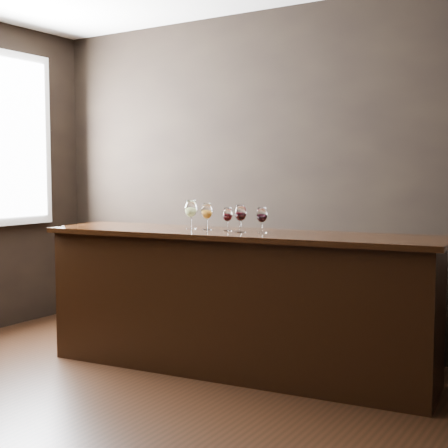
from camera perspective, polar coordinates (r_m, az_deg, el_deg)
The scene contains 10 objects.
ground at distance 3.65m, azimuth -10.50°, elevation -18.53°, with size 5.00×5.00×0.00m, color black.
room_shell at distance 3.62m, azimuth -12.45°, elevation 10.56°, with size 5.02×4.52×2.81m.
bar_counter at distance 4.53m, azimuth 1.14°, elevation -7.35°, with size 2.80×0.61×0.98m, color black.
bar_top at distance 4.45m, azimuth 1.15°, elevation -0.94°, with size 2.89×0.67×0.04m, color black.
back_bar_shelf at distance 5.30m, azimuth 1.46°, elevation -5.83°, with size 2.59×0.40×0.93m, color black.
glass_white at distance 4.67m, azimuth -3.05°, elevation 1.35°, with size 0.09×0.09×0.22m.
glass_amber at distance 4.60m, azimuth -1.58°, elevation 1.14°, with size 0.08×0.08×0.20m.
glass_red_a at distance 4.51m, azimuth 0.32°, elevation 0.83°, with size 0.07×0.07×0.17m.
glass_red_b at distance 4.39m, azimuth 1.53°, elevation 0.97°, with size 0.08×0.08×0.20m.
glass_red_c at distance 4.36m, azimuth 3.49°, elevation 0.79°, with size 0.08×0.08×0.18m.
Camera 1 is at (2.29, -2.45, 1.43)m, focal length 50.00 mm.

